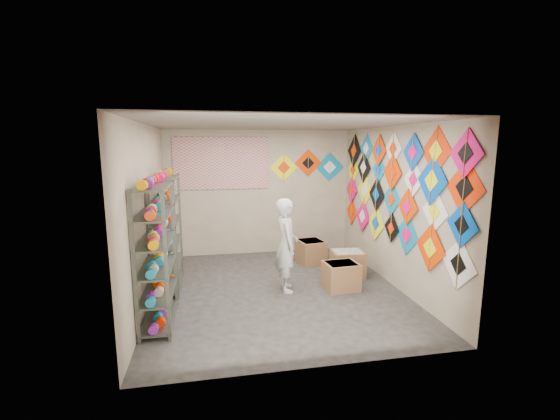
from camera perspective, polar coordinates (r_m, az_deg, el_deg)
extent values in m
plane|color=#282523|center=(6.39, -0.39, -12.06)|extent=(4.50, 4.50, 0.00)
plane|color=tan|center=(8.21, -3.22, 2.64)|extent=(4.00, 0.00, 4.00)
plane|color=tan|center=(3.88, 5.58, -5.75)|extent=(4.00, 0.00, 4.00)
plane|color=tan|center=(6.00, -19.57, -0.66)|extent=(0.00, 4.50, 4.50)
plane|color=tan|center=(6.66, 16.77, 0.51)|extent=(0.00, 4.50, 4.50)
plane|color=gray|center=(5.93, -0.42, 12.90)|extent=(4.50, 4.50, 0.00)
cube|color=#4C5147|center=(5.23, -18.31, -6.59)|extent=(0.40, 1.10, 1.90)
cube|color=#4C5147|center=(6.48, -16.84, -3.36)|extent=(0.40, 1.10, 1.90)
cylinder|color=#F91168|center=(4.75, -19.12, -7.12)|extent=(0.12, 0.10, 0.12)
cylinder|color=#FB2700|center=(4.93, -18.80, -6.47)|extent=(0.12, 0.10, 0.12)
cylinder|color=#E99400|center=(5.12, -18.51, -5.87)|extent=(0.12, 0.10, 0.12)
cylinder|color=white|center=(5.30, -18.24, -5.32)|extent=(0.12, 0.10, 0.12)
cylinder|color=#E23E0E|center=(5.48, -17.98, -4.79)|extent=(0.12, 0.10, 0.12)
cylinder|color=#841E95|center=(5.67, -17.74, -4.31)|extent=(0.12, 0.10, 0.12)
cylinder|color=#C8B08B|center=(6.00, -17.36, -3.52)|extent=(0.12, 0.10, 0.12)
cylinder|color=#137693|center=(6.18, -17.16, -3.11)|extent=(0.12, 0.10, 0.12)
cylinder|color=#F91168|center=(6.37, -16.97, -2.72)|extent=(0.12, 0.10, 0.12)
cylinder|color=#FB2700|center=(6.56, -16.80, -2.36)|extent=(0.12, 0.10, 0.12)
cylinder|color=#E99400|center=(6.74, -16.63, -2.01)|extent=(0.12, 0.10, 0.12)
cylinder|color=white|center=(6.93, -16.47, -1.69)|extent=(0.12, 0.10, 0.12)
cube|color=white|center=(5.25, 25.57, -7.47)|extent=(0.01, 0.68, 0.68)
cube|color=#EC3600|center=(5.70, 21.93, -5.39)|extent=(0.01, 0.71, 0.71)
cube|color=#0679B1|center=(6.26, 18.77, -3.61)|extent=(0.02, 0.67, 0.67)
cube|color=black|center=(6.67, 16.61, -2.65)|extent=(0.01, 0.52, 0.52)
cube|color=#F6F312|center=(7.25, 14.40, -1.97)|extent=(0.04, 0.67, 0.67)
cube|color=#F80670|center=(7.76, 12.46, -0.94)|extent=(0.04, 0.65, 0.65)
cube|color=#FC2E00|center=(8.34, 10.89, -0.24)|extent=(0.04, 0.60, 0.60)
cube|color=#004CC3|center=(5.10, 25.98, -2.08)|extent=(0.01, 0.59, 0.59)
cube|color=white|center=(5.59, 22.53, -0.22)|extent=(0.02, 0.61, 0.61)
cube|color=#EC3600|center=(6.17, 18.86, 0.49)|extent=(0.02, 0.59, 0.59)
cube|color=#0679B1|center=(6.66, 16.65, 1.64)|extent=(0.04, 0.60, 0.60)
cube|color=black|center=(7.15, 14.48, 2.31)|extent=(0.01, 0.63, 0.63)
cube|color=#F6F312|center=(7.68, 12.78, 2.98)|extent=(0.01, 0.70, 0.70)
cube|color=#F80670|center=(8.28, 10.84, 3.06)|extent=(0.03, 0.60, 0.60)
cube|color=#FC2E00|center=(5.07, 26.33, 3.06)|extent=(0.03, 0.72, 0.72)
cube|color=#004CC3|center=(5.60, 22.14, 4.18)|extent=(0.04, 0.72, 0.72)
cube|color=white|center=(6.04, 19.67, 4.39)|extent=(0.03, 0.56, 0.56)
cube|color=#EC3600|center=(6.60, 16.72, 5.51)|extent=(0.01, 0.63, 0.63)
cube|color=#0679B1|center=(7.10, 14.82, 5.99)|extent=(0.03, 0.52, 0.52)
cube|color=black|center=(7.68, 12.63, 6.35)|extent=(0.02, 0.62, 0.62)
cube|color=#F6F312|center=(8.23, 11.12, 6.08)|extent=(0.01, 0.62, 0.62)
cube|color=#F80670|center=(5.04, 26.48, 7.72)|extent=(0.03, 0.62, 0.62)
cube|color=#FC2E00|center=(5.57, 22.69, 8.30)|extent=(0.03, 0.69, 0.69)
cube|color=#004CC3|center=(6.04, 19.61, 8.32)|extent=(0.02, 0.58, 0.58)
cube|color=white|center=(6.62, 16.89, 8.95)|extent=(0.02, 0.58, 0.58)
cube|color=#EC3600|center=(7.07, 14.82, 8.76)|extent=(0.03, 0.59, 0.59)
cube|color=#0679B1|center=(7.62, 13.01, 9.14)|extent=(0.03, 0.60, 0.60)
cube|color=black|center=(8.16, 11.22, 8.85)|extent=(0.04, 0.70, 0.70)
cube|color=#F6F312|center=(8.24, 0.58, 6.47)|extent=(0.62, 0.02, 0.62)
cube|color=#EC3600|center=(8.36, 4.31, 7.15)|extent=(0.61, 0.02, 0.61)
cube|color=#0679B1|center=(8.51, 7.57, 6.49)|extent=(0.66, 0.02, 0.66)
cube|color=#864BA3|center=(8.07, -8.92, 7.04)|extent=(2.00, 0.01, 1.10)
imported|color=silver|center=(6.15, 0.99, -5.36)|extent=(0.58, 0.40, 1.54)
cube|color=brown|center=(6.42, 9.27, -9.90)|extent=(0.58, 0.50, 0.46)
cube|color=brown|center=(7.05, 10.24, -8.03)|extent=(0.62, 0.52, 0.47)
cube|color=brown|center=(7.70, 4.71, -6.35)|extent=(0.58, 0.62, 0.47)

